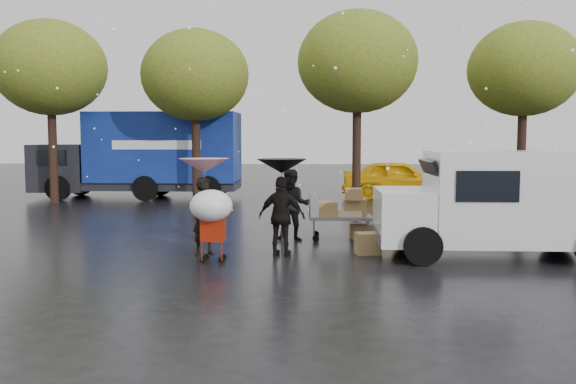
{
  "coord_description": "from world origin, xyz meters",
  "views": [
    {
      "loc": [
        1.1,
        -12.7,
        2.47
      ],
      "look_at": [
        0.41,
        1.0,
        1.25
      ],
      "focal_mm": 38.0,
      "sensor_mm": 36.0,
      "label": 1
    }
  ],
  "objects_px": {
    "vendor_cart": "(344,210)",
    "shopping_cart": "(212,210)",
    "yellow_taxi": "(399,179)",
    "person_black": "(282,216)",
    "blue_truck": "(145,155)",
    "white_van": "(504,201)",
    "person_pink": "(205,216)"
  },
  "relations": [
    {
      "from": "blue_truck",
      "to": "person_pink",
      "type": "bearing_deg",
      "value": -68.45
    },
    {
      "from": "vendor_cart",
      "to": "yellow_taxi",
      "type": "bearing_deg",
      "value": 75.47
    },
    {
      "from": "vendor_cart",
      "to": "blue_truck",
      "type": "xyz_separation_m",
      "value": [
        -7.75,
        9.92,
        1.03
      ]
    },
    {
      "from": "white_van",
      "to": "person_pink",
      "type": "bearing_deg",
      "value": -179.12
    },
    {
      "from": "white_van",
      "to": "yellow_taxi",
      "type": "distance_m",
      "value": 12.31
    },
    {
      "from": "blue_truck",
      "to": "shopping_cart",
      "type": "bearing_deg",
      "value": -68.64
    },
    {
      "from": "person_pink",
      "to": "person_black",
      "type": "distance_m",
      "value": 1.64
    },
    {
      "from": "shopping_cart",
      "to": "white_van",
      "type": "height_order",
      "value": "white_van"
    },
    {
      "from": "vendor_cart",
      "to": "white_van",
      "type": "bearing_deg",
      "value": -31.28
    },
    {
      "from": "white_van",
      "to": "yellow_taxi",
      "type": "bearing_deg",
      "value": 92.52
    },
    {
      "from": "vendor_cart",
      "to": "shopping_cart",
      "type": "bearing_deg",
      "value": -132.86
    },
    {
      "from": "person_black",
      "to": "blue_truck",
      "type": "bearing_deg",
      "value": -51.7
    },
    {
      "from": "person_pink",
      "to": "white_van",
      "type": "relative_size",
      "value": 0.34
    },
    {
      "from": "person_pink",
      "to": "blue_truck",
      "type": "distance_m",
      "value": 12.91
    },
    {
      "from": "shopping_cart",
      "to": "yellow_taxi",
      "type": "height_order",
      "value": "yellow_taxi"
    },
    {
      "from": "person_pink",
      "to": "white_van",
      "type": "distance_m",
      "value": 6.25
    },
    {
      "from": "blue_truck",
      "to": "yellow_taxi",
      "type": "bearing_deg",
      "value": 2.26
    },
    {
      "from": "vendor_cart",
      "to": "white_van",
      "type": "distance_m",
      "value": 3.79
    },
    {
      "from": "person_pink",
      "to": "person_black",
      "type": "relative_size",
      "value": 0.99
    },
    {
      "from": "shopping_cart",
      "to": "blue_truck",
      "type": "bearing_deg",
      "value": 111.36
    },
    {
      "from": "vendor_cart",
      "to": "shopping_cart",
      "type": "xyz_separation_m",
      "value": [
        -2.72,
        -2.93,
        0.34
      ]
    },
    {
      "from": "person_pink",
      "to": "blue_truck",
      "type": "relative_size",
      "value": 0.2
    },
    {
      "from": "person_black",
      "to": "blue_truck",
      "type": "height_order",
      "value": "blue_truck"
    },
    {
      "from": "blue_truck",
      "to": "white_van",
      "type": "bearing_deg",
      "value": -47.28
    },
    {
      "from": "vendor_cart",
      "to": "white_van",
      "type": "relative_size",
      "value": 0.31
    },
    {
      "from": "person_pink",
      "to": "white_van",
      "type": "xyz_separation_m",
      "value": [
        6.24,
        0.1,
        0.33
      ]
    },
    {
      "from": "person_black",
      "to": "yellow_taxi",
      "type": "relative_size",
      "value": 0.36
    },
    {
      "from": "yellow_taxi",
      "to": "vendor_cart",
      "type": "bearing_deg",
      "value": 171.48
    },
    {
      "from": "blue_truck",
      "to": "yellow_taxi",
      "type": "distance_m",
      "value": 10.48
    },
    {
      "from": "vendor_cart",
      "to": "white_van",
      "type": "xyz_separation_m",
      "value": [
        3.22,
        -1.96,
        0.43
      ]
    },
    {
      "from": "vendor_cart",
      "to": "yellow_taxi",
      "type": "relative_size",
      "value": 0.33
    },
    {
      "from": "person_pink",
      "to": "blue_truck",
      "type": "xyz_separation_m",
      "value": [
        -4.73,
        11.98,
        0.93
      ]
    }
  ]
}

